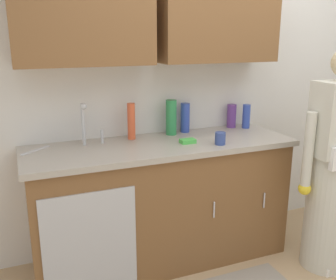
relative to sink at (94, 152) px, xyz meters
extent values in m
cube|color=silver|center=(1.04, 0.34, 0.42)|extent=(4.80, 0.10, 2.70)
cube|color=brown|center=(-0.01, 0.12, 0.92)|extent=(0.91, 0.34, 0.70)
cube|color=brown|center=(0.98, 0.12, 0.92)|extent=(0.91, 0.34, 0.70)
cube|color=brown|center=(0.49, -0.01, -0.48)|extent=(1.90, 0.60, 0.90)
cube|color=#B7BABF|center=(-0.11, -0.31, -0.52)|extent=(0.60, 0.01, 0.72)
cylinder|color=silver|center=(0.77, -0.32, -0.43)|extent=(0.01, 0.01, 0.12)
cylinder|color=silver|center=(1.20, -0.32, -0.43)|extent=(0.01, 0.01, 0.12)
cube|color=#A8A093|center=(0.49, -0.01, -0.01)|extent=(1.96, 0.66, 0.04)
cube|color=#B7BABF|center=(0.00, -0.01, -0.01)|extent=(0.50, 0.36, 0.03)
cylinder|color=#B7BABF|center=(-0.04, 0.14, 0.16)|extent=(0.02, 0.02, 0.30)
sphere|color=#B7BABF|center=(-0.04, 0.08, 0.30)|extent=(0.04, 0.04, 0.04)
cylinder|color=#B7BABF|center=(0.09, 0.14, 0.06)|extent=(0.02, 0.02, 0.10)
cube|color=white|center=(1.60, -0.58, -0.90)|extent=(0.20, 0.26, 0.06)
cylinder|color=beige|center=(1.60, -0.56, -0.49)|extent=(0.34, 0.34, 0.88)
cylinder|color=beige|center=(1.37, -0.54, 0.00)|extent=(0.07, 0.07, 0.55)
sphere|color=yellow|center=(1.37, -0.54, -0.28)|extent=(0.09, 0.09, 0.09)
cylinder|color=#334CB2|center=(0.79, 0.22, 0.13)|extent=(0.07, 0.07, 0.23)
cylinder|color=#E05933|center=(0.32, 0.18, 0.15)|extent=(0.06, 0.06, 0.27)
cylinder|color=#66388C|center=(1.22, 0.23, 0.11)|extent=(0.08, 0.08, 0.20)
cylinder|color=#2D8C4C|center=(0.65, 0.19, 0.15)|extent=(0.08, 0.08, 0.27)
cylinder|color=#334CB2|center=(1.32, 0.16, 0.11)|extent=(0.06, 0.06, 0.20)
cylinder|color=#33478C|center=(0.87, -0.20, 0.06)|extent=(0.08, 0.08, 0.09)
cube|color=silver|center=(-0.37, 0.13, 0.02)|extent=(0.20, 0.17, 0.01)
cube|color=#4CBF4C|center=(0.66, -0.09, 0.03)|extent=(0.11, 0.07, 0.03)
camera|label=1|loc=(-0.47, -2.52, 0.77)|focal=41.05mm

